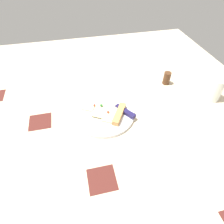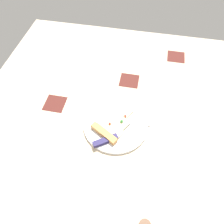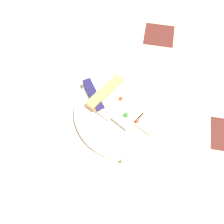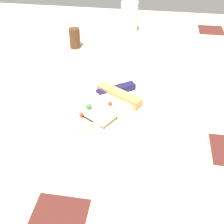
{
  "view_description": "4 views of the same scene",
  "coord_description": "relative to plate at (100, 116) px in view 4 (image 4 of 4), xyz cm",
  "views": [
    {
      "loc": [
        13.47,
        65.28,
        57.61
      ],
      "look_at": [
        1.14,
        11.61,
        3.53
      ],
      "focal_mm": 30.28,
      "sensor_mm": 36.0,
      "label": 1
    },
    {
      "loc": [
        -42.85,
        1.12,
        75.47
      ],
      "look_at": [
        7.73,
        11.01,
        4.17
      ],
      "focal_mm": 34.63,
      "sensor_mm": 36.0,
      "label": 2
    },
    {
      "loc": [
        6.5,
        -23.65,
        60.9
      ],
      "look_at": [
        1.17,
        6.26,
        4.0
      ],
      "focal_mm": 42.6,
      "sensor_mm": 36.0,
      "label": 3
    },
    {
      "loc": [
        54.73,
        19.57,
        41.7
      ],
      "look_at": [
        5.39,
        11.79,
        3.01
      ],
      "focal_mm": 46.32,
      "sensor_mm": 36.0,
      "label": 4
    }
  ],
  "objects": [
    {
      "name": "pepper_shaker",
      "position": [
        -35.57,
        -15.06,
        2.49
      ],
      "size": [
        3.51,
        3.51,
        6.42
      ],
      "primitive_type": "cylinder",
      "color": "#4C2D19",
      "rests_on": "ground_plane"
    },
    {
      "name": "plate",
      "position": [
        0.0,
        0.0,
        0.0
      ],
      "size": [
        26.42,
        26.42,
        1.44
      ],
      "primitive_type": "cylinder",
      "color": "silver",
      "rests_on": "ground_plane"
    },
    {
      "name": "drinking_glass",
      "position": [
        -51.41,
        0.99,
        4.69
      ],
      "size": [
        6.02,
        6.02,
        10.82
      ],
      "primitive_type": "cylinder",
      "color": "silver",
      "rests_on": "ground_plane"
    },
    {
      "name": "pizza_slice",
      "position": [
        -2.25,
        1.32,
        1.5
      ],
      "size": [
        18.94,
        15.6,
        2.51
      ],
      "rotation": [
        0.0,
        0.0,
        4.18
      ],
      "color": "beige",
      "rests_on": "plate"
    },
    {
      "name": "ground_plane",
      "position": [
        -4.26,
        -8.74,
        -2.22
      ],
      "size": [
        143.69,
        143.69,
        3.0
      ],
      "color": "#C6B293",
      "rests_on": "ground"
    },
    {
      "name": "knife",
      "position": [
        -6.28,
        -1.35,
        1.32
      ],
      "size": [
        15.27,
        21.0,
        2.45
      ],
      "rotation": [
        0.0,
        0.0,
        3.74
      ],
      "color": "silver",
      "rests_on": "plate"
    }
  ]
}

